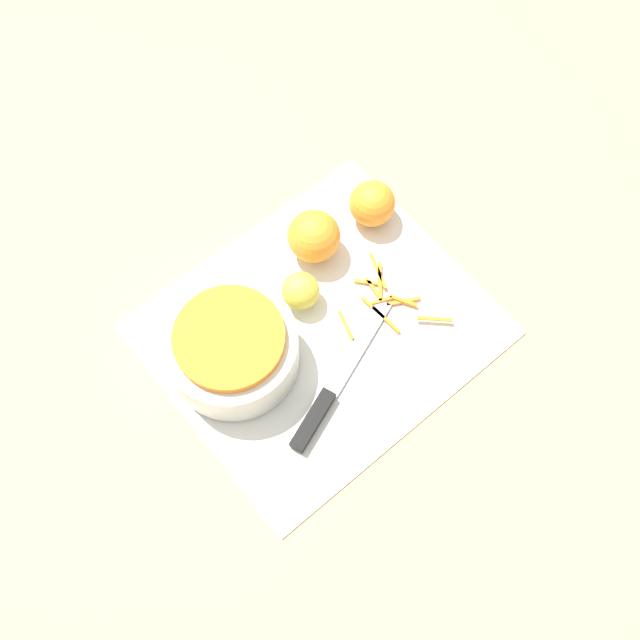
% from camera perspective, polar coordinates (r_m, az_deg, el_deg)
% --- Properties ---
extents(ground_plane, '(4.00, 4.00, 0.00)m').
position_cam_1_polar(ground_plane, '(1.05, 0.00, -0.78)').
color(ground_plane, tan).
extents(cutting_board, '(0.44, 0.38, 0.01)m').
position_cam_1_polar(cutting_board, '(1.05, 0.00, -0.71)').
color(cutting_board, silver).
rests_on(cutting_board, ground_plane).
extents(bowl_speckled, '(0.18, 0.18, 0.09)m').
position_cam_1_polar(bowl_speckled, '(1.00, -6.73, -2.16)').
color(bowl_speckled, silver).
rests_on(bowl_speckled, cutting_board).
extents(knife, '(0.24, 0.10, 0.02)m').
position_cam_1_polar(knife, '(1.01, 0.41, -6.09)').
color(knife, black).
rests_on(knife, cutting_board).
extents(orange_left, '(0.08, 0.08, 0.08)m').
position_cam_1_polar(orange_left, '(1.07, -0.47, 6.40)').
color(orange_left, orange).
rests_on(orange_left, cutting_board).
extents(orange_right, '(0.07, 0.07, 0.07)m').
position_cam_1_polar(orange_right, '(1.10, 3.99, 8.85)').
color(orange_right, orange).
rests_on(orange_right, cutting_board).
extents(lemon, '(0.05, 0.05, 0.05)m').
position_cam_1_polar(lemon, '(1.04, -1.51, 2.25)').
color(lemon, gold).
rests_on(lemon, cutting_board).
extents(peel_pile, '(0.13, 0.16, 0.01)m').
position_cam_1_polar(peel_pile, '(1.07, 4.99, 1.61)').
color(peel_pile, orange).
rests_on(peel_pile, cutting_board).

